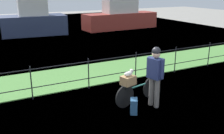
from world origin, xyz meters
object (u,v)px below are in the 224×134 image
object	(u,v)px
backpack_on_paving	(134,106)
moored_boat_mid	(33,21)
terrier_dog	(129,73)
cyclist_person	(155,72)
wooden_crate	(128,80)
moored_boat_near	(120,17)
bicycle_main	(138,91)

from	to	relation	value
backpack_on_paving	moored_boat_mid	size ratio (longest dim) A/B	0.09
terrier_dog	cyclist_person	bearing A→B (deg)	-26.75
wooden_crate	backpack_on_paving	bearing A→B (deg)	-100.10
cyclist_person	terrier_dog	bearing A→B (deg)	153.25
moored_boat_near	moored_boat_mid	size ratio (longest dim) A/B	1.36
wooden_crate	backpack_on_paving	world-z (taller)	wooden_crate
backpack_on_paving	moored_boat_mid	xyz separation A→B (m)	(0.23, 13.37, 0.75)
backpack_on_paving	terrier_dog	bearing A→B (deg)	-162.19
moored_boat_near	moored_boat_mid	bearing A→B (deg)	176.82
terrier_dog	moored_boat_near	world-z (taller)	moored_boat_near
backpack_on_paving	moored_boat_mid	bearing A→B (deg)	-150.14
cyclist_person	moored_boat_mid	world-z (taller)	moored_boat_mid
backpack_on_paving	wooden_crate	bearing A→B (deg)	-159.25
cyclist_person	backpack_on_paving	world-z (taller)	cyclist_person
cyclist_person	moored_boat_near	distance (m)	14.31
cyclist_person	moored_boat_mid	distance (m)	13.27
cyclist_person	moored_boat_mid	xyz separation A→B (m)	(-0.50, 13.26, -0.05)
wooden_crate	backpack_on_paving	distance (m)	0.71
bicycle_main	terrier_dog	size ratio (longest dim) A/B	5.21
terrier_dog	cyclist_person	world-z (taller)	cyclist_person
wooden_crate	moored_boat_near	size ratio (longest dim) A/B	0.06
backpack_on_paving	moored_boat_near	size ratio (longest dim) A/B	0.07
terrier_dog	moored_boat_near	xyz separation A→B (m)	(6.86, 12.57, -0.05)
terrier_dog	moored_boat_near	distance (m)	14.32
moored_boat_mid	cyclist_person	bearing A→B (deg)	-87.85
bicycle_main	moored_boat_mid	size ratio (longest dim) A/B	0.38
moored_boat_mid	bicycle_main	bearing A→B (deg)	-88.97
cyclist_person	backpack_on_paving	bearing A→B (deg)	-170.93
bicycle_main	cyclist_person	size ratio (longest dim) A/B	1.00
moored_boat_near	terrier_dog	bearing A→B (deg)	-118.62
terrier_dog	backpack_on_paving	xyz separation A→B (m)	(-0.10, -0.43, -0.76)
bicycle_main	moored_boat_near	bearing A→B (deg)	62.52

